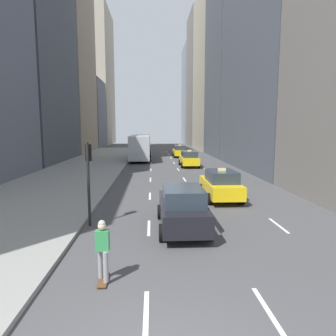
% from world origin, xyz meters
% --- Properties ---
extents(sidewalk_left, '(8.00, 66.00, 0.15)m').
position_xyz_m(sidewalk_left, '(-7.00, 27.00, 0.07)').
color(sidewalk_left, gray).
rests_on(sidewalk_left, ground).
extents(lane_markings, '(5.72, 56.00, 0.01)m').
position_xyz_m(lane_markings, '(2.60, 23.00, 0.01)').
color(lane_markings, white).
rests_on(lane_markings, ground).
extents(building_row_left, '(6.00, 88.66, 37.61)m').
position_xyz_m(building_row_left, '(-14.00, 46.21, 15.66)').
color(building_row_left, '#A89E89').
rests_on(building_row_left, ground).
extents(building_row_right, '(6.00, 88.44, 32.78)m').
position_xyz_m(building_row_right, '(12.00, 47.29, 14.34)').
color(building_row_right, slate).
rests_on(building_row_right, ground).
extents(taxi_lead, '(2.02, 4.40, 1.87)m').
position_xyz_m(taxi_lead, '(4.00, 39.58, 0.88)').
color(taxi_lead, yellow).
rests_on(taxi_lead, ground).
extents(taxi_second, '(2.02, 4.40, 1.87)m').
position_xyz_m(taxi_second, '(4.00, 28.28, 0.88)').
color(taxi_second, yellow).
rests_on(taxi_second, ground).
extents(taxi_third, '(2.02, 4.40, 1.87)m').
position_xyz_m(taxi_third, '(4.00, 13.01, 0.88)').
color(taxi_third, yellow).
rests_on(taxi_third, ground).
extents(sedan_black_near, '(2.02, 4.56, 1.80)m').
position_xyz_m(sedan_black_near, '(1.20, 7.81, 0.91)').
color(sedan_black_near, black).
rests_on(sedan_black_near, ground).
extents(city_bus, '(2.80, 11.61, 3.25)m').
position_xyz_m(city_bus, '(-1.61, 36.43, 1.79)').
color(city_bus, '#B7BCC1').
rests_on(city_bus, ground).
extents(skateboarder, '(0.36, 0.80, 1.75)m').
position_xyz_m(skateboarder, '(-1.39, 3.56, 0.96)').
color(skateboarder, brown).
rests_on(skateboarder, ground).
extents(traffic_light_pole, '(0.24, 0.42, 3.60)m').
position_xyz_m(traffic_light_pole, '(-2.75, 8.53, 2.41)').
color(traffic_light_pole, black).
rests_on(traffic_light_pole, ground).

